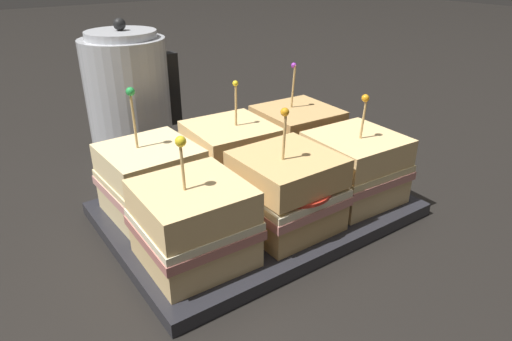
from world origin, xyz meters
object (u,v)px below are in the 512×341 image
serving_platter (256,209)px  sandwich_back_right (297,138)px  sandwich_front_center (286,192)px  kettle_steel (129,100)px  sandwich_back_left (151,180)px  sandwich_back_center (232,157)px  sandwich_front_left (193,223)px  sandwich_front_right (354,167)px

serving_platter → sandwich_back_right: sandwich_back_right is taller
sandwich_front_center → kettle_steel: size_ratio=0.66×
sandwich_back_left → kettle_steel: size_ratio=0.71×
sandwich_back_right → kettle_steel: size_ratio=0.69×
sandwich_back_center → kettle_steel: 0.23m
serving_platter → sandwich_front_left: size_ratio=2.59×
sandwich_back_left → kettle_steel: (0.06, 0.22, 0.05)m
sandwich_front_right → sandwich_back_center: 0.18m
sandwich_front_left → sandwich_back_left: (0.01, 0.13, 0.00)m
serving_platter → sandwich_back_right: size_ratio=2.37×
kettle_steel → sandwich_front_right: bearing=-61.2°
serving_platter → sandwich_back_center: (0.00, 0.06, 0.06)m
serving_platter → sandwich_front_right: sandwich_front_right is taller
sandwich_back_center → kettle_steel: bearing=107.2°
serving_platter → sandwich_back_right: 0.15m
sandwich_front_center → sandwich_back_left: size_ratio=0.94×
serving_platter → sandwich_back_center: sandwich_back_center is taller
serving_platter → sandwich_back_right: bearing=27.2°
sandwich_front_center → serving_platter: bearing=88.9°
serving_platter → sandwich_front_center: size_ratio=2.47×
sandwich_front_center → sandwich_back_center: size_ratio=1.00×
sandwich_front_right → kettle_steel: 0.40m
sandwich_front_left → sandwich_front_center: 0.13m
sandwich_back_center → sandwich_back_right: sandwich_back_right is taller
sandwich_front_right → sandwich_back_center: sandwich_back_center is taller
sandwich_back_center → sandwich_front_left: bearing=-136.3°
serving_platter → sandwich_front_right: 0.15m
sandwich_front_left → serving_platter: bearing=25.9°
serving_platter → sandwich_front_right: bearing=-26.9°
kettle_steel → serving_platter: bearing=-77.0°
sandwich_front_center → sandwich_back_left: bearing=133.3°
serving_platter → kettle_steel: bearing=103.0°
sandwich_front_right → sandwich_back_right: bearing=89.4°
sandwich_front_center → sandwich_front_right: 0.13m
kettle_steel → sandwich_back_left: bearing=-105.3°
sandwich_front_right → sandwich_back_right: sandwich_back_right is taller
sandwich_back_left → kettle_steel: 0.23m
sandwich_front_center → sandwich_back_left: 0.18m
sandwich_front_right → sandwich_back_left: 0.28m
sandwich_front_right → sandwich_back_right: size_ratio=0.92×
sandwich_back_left → sandwich_back_center: 0.13m
sandwich_front_left → sandwich_back_left: size_ratio=0.89×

